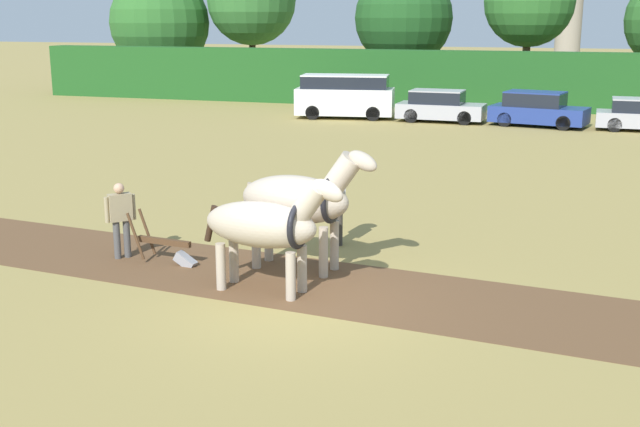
{
  "coord_description": "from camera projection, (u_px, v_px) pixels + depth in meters",
  "views": [
    {
      "loc": [
        4.41,
        -12.66,
        4.92
      ],
      "look_at": [
        -0.35,
        2.01,
        1.1
      ],
      "focal_mm": 45.0,
      "sensor_mm": 36.0,
      "label": 1
    }
  ],
  "objects": [
    {
      "name": "ground_plane",
      "position": [
        304.0,
        301.0,
        14.19
      ],
      "size": [
        240.0,
        240.0,
        0.0
      ],
      "primitive_type": "plane",
      "color": "#998447"
    },
    {
      "name": "plowed_furrow_strip",
      "position": [
        106.0,
        254.0,
        16.97
      ],
      "size": [
        27.43,
        5.66,
        0.01
      ],
      "primitive_type": "cube",
      "rotation": [
        0.0,
        0.0,
        -0.1
      ],
      "color": "brown",
      "rests_on": "ground"
    },
    {
      "name": "hedgerow",
      "position": [
        496.0,
        80.0,
        42.91
      ],
      "size": [
        55.02,
        1.45,
        3.08
      ],
      "primitive_type": "cube",
      "color": "#1E511E",
      "rests_on": "ground"
    },
    {
      "name": "tree_far_left",
      "position": [
        160.0,
        23.0,
        54.41
      ],
      "size": [
        6.71,
        6.71,
        7.8
      ],
      "color": "brown",
      "rests_on": "ground"
    },
    {
      "name": "tree_left",
      "position": [
        251.0,
        0.0,
        53.16
      ],
      "size": [
        5.9,
        5.9,
        8.87
      ],
      "color": "#423323",
      "rests_on": "ground"
    },
    {
      "name": "tree_center_left",
      "position": [
        404.0,
        18.0,
        49.09
      ],
      "size": [
        6.0,
        6.0,
        7.79
      ],
      "color": "brown",
      "rests_on": "ground"
    },
    {
      "name": "tree_center",
      "position": [
        529.0,
        2.0,
        45.57
      ],
      "size": [
        5.12,
        5.12,
        8.26
      ],
      "color": "brown",
      "rests_on": "ground"
    },
    {
      "name": "draft_horse_lead_left",
      "position": [
        266.0,
        225.0,
        14.39
      ],
      "size": [
        2.85,
        1.09,
        2.27
      ],
      "rotation": [
        0.0,
        0.0,
        -0.1
      ],
      "color": "#B2A38E",
      "rests_on": "ground"
    },
    {
      "name": "draft_horse_lead_right",
      "position": [
        300.0,
        199.0,
        15.63
      ],
      "size": [
        2.97,
        1.21,
        2.56
      ],
      "rotation": [
        0.0,
        0.0,
        -0.1
      ],
      "color": "#B2A38E",
      "rests_on": "ground"
    },
    {
      "name": "plow",
      "position": [
        169.0,
        249.0,
        16.27
      ],
      "size": [
        1.51,
        0.5,
        1.13
      ],
      "rotation": [
        0.0,
        0.0,
        -0.1
      ],
      "color": "#4C331E",
      "rests_on": "ground"
    },
    {
      "name": "farmer_at_plow",
      "position": [
        121.0,
        215.0,
        16.51
      ],
      "size": [
        0.46,
        0.5,
        1.59
      ],
      "rotation": [
        0.0,
        0.0,
        -0.73
      ],
      "color": "#4C4C4C",
      "rests_on": "ground"
    },
    {
      "name": "farmer_beside_team",
      "position": [
        338.0,
        203.0,
        17.5
      ],
      "size": [
        0.41,
        0.55,
        1.61
      ],
      "rotation": [
        0.0,
        0.0,
        0.56
      ],
      "color": "#38332D",
      "rests_on": "ground"
    },
    {
      "name": "parked_van",
      "position": [
        345.0,
        96.0,
        39.31
      ],
      "size": [
        4.99,
        2.66,
        2.11
      ],
      "rotation": [
        0.0,
        0.0,
        0.16
      ],
      "color": "silver",
      "rests_on": "ground"
    },
    {
      "name": "parked_car_left",
      "position": [
        440.0,
        107.0,
        37.99
      ],
      "size": [
        4.12,
        1.91,
        1.5
      ],
      "rotation": [
        0.0,
        0.0,
        -0.03
      ],
      "color": "#A8A8B2",
      "rests_on": "ground"
    },
    {
      "name": "parked_car_center_left",
      "position": [
        538.0,
        110.0,
        36.44
      ],
      "size": [
        4.53,
        2.65,
        1.57
      ],
      "rotation": [
        0.0,
        0.0,
        -0.2
      ],
      "color": "navy",
      "rests_on": "ground"
    }
  ]
}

